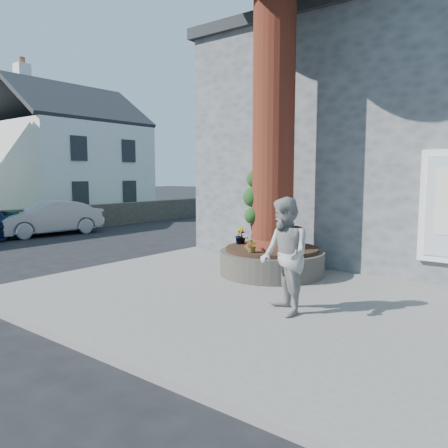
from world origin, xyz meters
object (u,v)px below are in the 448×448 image
Objects in this scene: woman at (285,256)px; a_board_sign at (11,225)px; car_silver at (48,218)px; planter at (272,261)px; man at (261,225)px.

woman reaches higher than a_board_sign.
woman is 0.46× the size of car_silver.
car_silver is 1.35m from a_board_sign.
woman reaches higher than planter.
man reaches higher than car_silver.
car_silver is (-10.60, 0.87, 0.25)m from planter.
woman is at bearing -5.88° from a_board_sign.
man is at bearing 167.74° from woman.
man is 1.84× the size of a_board_sign.
car_silver is at bearing -154.57° from woman.
a_board_sign is (-9.89, -1.55, -0.54)m from man.
planter is at bearing 165.38° from woman.
car_silver reaches higher than a_board_sign.
man is 10.03m from a_board_sign.
a_board_sign is at bearing -95.06° from car_silver.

